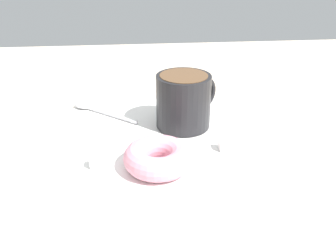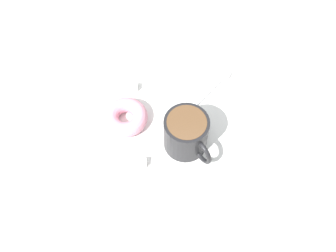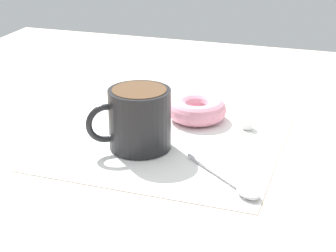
{
  "view_description": "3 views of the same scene",
  "coord_description": "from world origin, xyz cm",
  "px_view_note": "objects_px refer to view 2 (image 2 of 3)",
  "views": [
    {
      "loc": [
        4.91,
        53.69,
        28.47
      ],
      "look_at": [
        -0.15,
        1.36,
        2.3
      ],
      "focal_mm": 40.0,
      "sensor_mm": 36.0,
      "label": 1
    },
    {
      "loc": [
        -38.94,
        0.44,
        70.87
      ],
      "look_at": [
        -0.15,
        1.36,
        2.3
      ],
      "focal_mm": 40.0,
      "sensor_mm": 36.0,
      "label": 2
    },
    {
      "loc": [
        23.68,
        -72.38,
        35.42
      ],
      "look_at": [
        -0.15,
        1.36,
        2.3
      ],
      "focal_mm": 60.0,
      "sensor_mm": 36.0,
      "label": 3
    }
  ],
  "objects_px": {
    "sugar_cube": "(145,163)",
    "sugar_cube_extra": "(136,87)",
    "coffee_cup": "(189,133)",
    "spoon": "(221,82)",
    "donut": "(128,117)"
  },
  "relations": [
    {
      "from": "coffee_cup",
      "to": "spoon",
      "type": "distance_m",
      "value": 0.18
    },
    {
      "from": "donut",
      "to": "sugar_cube",
      "type": "bearing_deg",
      "value": -157.49
    },
    {
      "from": "coffee_cup",
      "to": "donut",
      "type": "relative_size",
      "value": 1.15
    },
    {
      "from": "coffee_cup",
      "to": "donut",
      "type": "bearing_deg",
      "value": 67.93
    },
    {
      "from": "coffee_cup",
      "to": "sugar_cube_extra",
      "type": "distance_m",
      "value": 0.19
    },
    {
      "from": "spoon",
      "to": "sugar_cube",
      "type": "distance_m",
      "value": 0.27
    },
    {
      "from": "donut",
      "to": "spoon",
      "type": "distance_m",
      "value": 0.23
    },
    {
      "from": "coffee_cup",
      "to": "spoon",
      "type": "height_order",
      "value": "coffee_cup"
    },
    {
      "from": "donut",
      "to": "spoon",
      "type": "height_order",
      "value": "donut"
    },
    {
      "from": "donut",
      "to": "sugar_cube",
      "type": "relative_size",
      "value": 6.16
    },
    {
      "from": "donut",
      "to": "spoon",
      "type": "xyz_separation_m",
      "value": [
        0.11,
        -0.21,
        -0.01
      ]
    },
    {
      "from": "spoon",
      "to": "coffee_cup",
      "type": "bearing_deg",
      "value": 154.41
    },
    {
      "from": "coffee_cup",
      "to": "sugar_cube_extra",
      "type": "bearing_deg",
      "value": 40.15
    },
    {
      "from": "donut",
      "to": "sugar_cube_extra",
      "type": "height_order",
      "value": "donut"
    },
    {
      "from": "sugar_cube",
      "to": "sugar_cube_extra",
      "type": "xyz_separation_m",
      "value": [
        0.19,
        0.03,
        -0.0
      ]
    }
  ]
}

